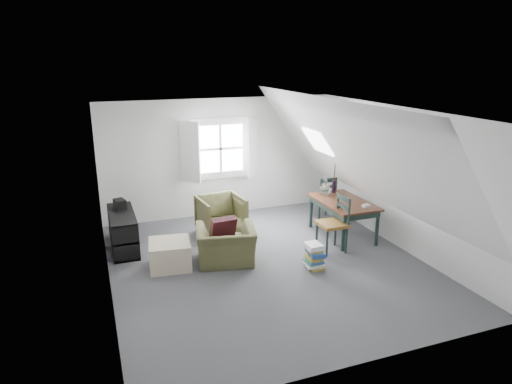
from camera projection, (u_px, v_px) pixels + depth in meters
name	position (u px, v px, depth m)	size (l,w,h in m)	color
floor	(267.00, 264.00, 7.60)	(5.50, 5.50, 0.00)	#47484C
ceiling	(269.00, 113.00, 6.88)	(5.50, 5.50, 0.00)	white
wall_back	(220.00, 158.00, 9.71)	(5.00, 5.00, 0.00)	silver
wall_front	(366.00, 263.00, 4.77)	(5.00, 5.00, 0.00)	silver
wall_left	(103.00, 210.00, 6.40)	(5.50, 5.50, 0.00)	silver
wall_right	(399.00, 178.00, 8.07)	(5.50, 5.50, 0.00)	silver
slope_left	(169.00, 168.00, 6.57)	(5.50, 5.50, 0.00)	white
slope_right	(354.00, 153.00, 7.61)	(5.50, 5.50, 0.00)	white
dormer_window	(221.00, 149.00, 9.58)	(1.71, 0.35, 1.30)	white
skylight	(318.00, 142.00, 8.78)	(0.55, 0.75, 0.04)	white
armchair_near	(226.00, 262.00, 7.66)	(0.96, 0.84, 0.62)	#484829
armchair_far	(222.00, 234.00, 8.90)	(0.81, 0.83, 0.76)	#484829
throw_pillow	(223.00, 229.00, 7.64)	(0.43, 0.12, 0.43)	#360E16
ottoman	(170.00, 254.00, 7.45)	(0.66, 0.66, 0.44)	#B3A58B
dining_table	(343.00, 206.00, 8.62)	(0.84, 1.41, 0.70)	#371A0E
demijohn	(325.00, 189.00, 8.91)	(0.22, 0.22, 0.31)	silver
vase_twigs	(334.00, 186.00, 9.08)	(0.08, 0.09, 0.63)	black
cup	(340.00, 207.00, 8.24)	(0.09, 0.09, 0.08)	black
paper_box	(366.00, 206.00, 8.25)	(0.13, 0.09, 0.04)	white
dining_chair_far	(324.00, 197.00, 9.55)	(0.44, 0.44, 0.94)	brown
dining_chair_near	(334.00, 223.00, 7.99)	(0.47, 0.47, 1.00)	brown
media_shelf	(123.00, 233.00, 8.11)	(0.43, 1.30, 0.67)	black
electronics_box	(120.00, 204.00, 8.25)	(0.17, 0.24, 0.19)	black
magazine_stack	(314.00, 256.00, 7.40)	(0.31, 0.37, 0.42)	#B29933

